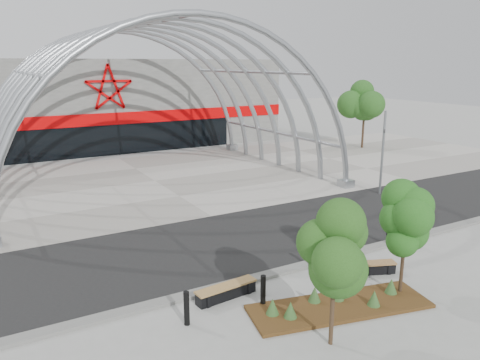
% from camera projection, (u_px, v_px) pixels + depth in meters
% --- Properties ---
extents(ground, '(140.00, 140.00, 0.00)m').
position_uv_depth(ground, '(291.00, 267.00, 18.11)').
color(ground, '#979792').
rests_on(ground, ground).
extents(road, '(140.00, 7.00, 0.02)m').
position_uv_depth(road, '(245.00, 238.00, 21.06)').
color(road, black).
rests_on(road, ground).
extents(forecourt, '(60.00, 17.00, 0.04)m').
position_uv_depth(forecourt, '(155.00, 181.00, 31.17)').
color(forecourt, gray).
rests_on(forecourt, ground).
extents(kerb, '(60.00, 0.50, 0.12)m').
position_uv_depth(kerb, '(295.00, 268.00, 17.88)').
color(kerb, slate).
rests_on(kerb, ground).
extents(arena_building, '(34.00, 15.24, 8.00)m').
position_uv_depth(arena_building, '(90.00, 102.00, 45.33)').
color(arena_building, '#62625E').
rests_on(arena_building, ground).
extents(vault_canopy, '(20.80, 15.80, 20.36)m').
position_uv_depth(vault_canopy, '(155.00, 181.00, 31.17)').
color(vault_canopy, '#989DA2').
rests_on(vault_canopy, ground).
extents(planting_bed, '(6.18, 3.07, 0.63)m').
position_uv_depth(planting_bed, '(337.00, 304.00, 15.04)').
color(planting_bed, '#402B0E').
rests_on(planting_bed, ground).
extents(signal_pole, '(0.39, 0.68, 4.99)m').
position_uv_depth(signal_pole, '(383.00, 151.00, 27.56)').
color(signal_pole, gray).
rests_on(signal_pole, ground).
extents(street_tree_0, '(1.69, 1.69, 3.85)m').
position_uv_depth(street_tree_0, '(335.00, 252.00, 12.48)').
color(street_tree_0, '#312314').
rests_on(street_tree_0, ground).
extents(street_tree_1, '(1.49, 1.49, 3.53)m').
position_uv_depth(street_tree_1, '(406.00, 224.00, 15.36)').
color(street_tree_1, black).
rests_on(street_tree_1, ground).
extents(bench_0, '(2.27, 0.70, 0.47)m').
position_uv_depth(bench_0, '(226.00, 292.00, 15.66)').
color(bench_0, black).
rests_on(bench_0, ground).
extents(bench_1, '(2.13, 1.20, 0.44)m').
position_uv_depth(bench_1, '(368.00, 268.00, 17.48)').
color(bench_1, black).
rests_on(bench_1, ground).
extents(bollard_0, '(0.17, 0.17, 1.08)m').
position_uv_depth(bollard_0, '(187.00, 308.00, 13.99)').
color(bollard_0, black).
rests_on(bollard_0, ground).
extents(bollard_1, '(0.17, 0.17, 1.08)m').
position_uv_depth(bollard_1, '(263.00, 291.00, 15.05)').
color(bollard_1, black).
rests_on(bollard_1, ground).
extents(bollard_2, '(0.15, 0.15, 0.94)m').
position_uv_depth(bollard_2, '(315.00, 258.00, 17.78)').
color(bollard_2, black).
rests_on(bollard_2, ground).
extents(bollard_3, '(0.17, 0.17, 1.08)m').
position_uv_depth(bollard_3, '(348.00, 271.00, 16.51)').
color(bollard_3, black).
rests_on(bollard_3, ground).
extents(bollard_4, '(0.18, 0.18, 1.14)m').
position_uv_depth(bollard_4, '(389.00, 233.00, 20.11)').
color(bollard_4, black).
rests_on(bollard_4, ground).
extents(bg_tree_1, '(2.70, 2.70, 5.91)m').
position_uv_depth(bg_tree_1, '(365.00, 102.00, 42.32)').
color(bg_tree_1, black).
rests_on(bg_tree_1, ground).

